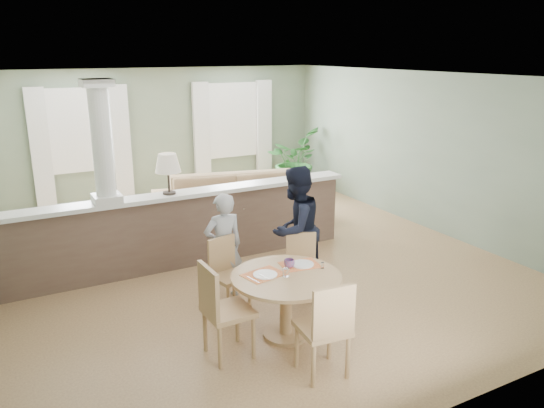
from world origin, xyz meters
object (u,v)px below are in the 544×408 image
child_person (223,247)px  sofa (238,201)px  chair_near (327,326)px  chair_side (221,307)px  chair_far_boy (227,270)px  chair_far_man (302,265)px  houseplant (293,160)px  dining_table (286,288)px  man_person (295,229)px

child_person → sofa: bearing=-118.0°
sofa → chair_near: 4.80m
sofa → chair_side: bearing=-103.7°
sofa → chair_side: size_ratio=2.94×
chair_far_boy → chair_far_man: size_ratio=1.02×
sofa → chair_far_boy: size_ratio=3.40×
houseplant → child_person: bearing=-129.7°
dining_table → chair_near: bearing=-93.4°
chair_near → chair_side: chair_side is taller
sofa → chair_near: bearing=-91.4°
chair_far_boy → chair_far_man: 0.93m
houseplant → chair_side: (-4.04, -5.43, -0.13)m
houseplant → man_person: bearing=-120.2°
child_person → man_person: man_person is taller
chair_near → chair_side: size_ratio=0.98×
chair_side → child_person: size_ratio=0.74×
chair_far_man → chair_side: size_ratio=0.84×
dining_table → man_person: 1.24m
chair_far_man → chair_far_boy: bearing=-170.4°
dining_table → child_person: (-0.22, 1.18, 0.12)m
chair_far_man → child_person: bearing=173.7°
chair_far_man → child_person: 1.00m
dining_table → chair_far_boy: 0.97m
sofa → chair_far_boy: (-1.47, -2.86, 0.05)m
chair_far_boy → chair_near: (0.24, -1.78, 0.07)m
chair_far_boy → chair_side: 1.10m
dining_table → chair_far_man: size_ratio=1.39×
houseplant → chair_far_man: (-2.65, -4.71, -0.21)m
chair_far_boy → chair_side: size_ratio=0.86×
chair_side → sofa: bearing=-28.6°
sofa → houseplant: bearing=50.8°
houseplant → chair_near: houseplant is taller
chair_near → man_person: bearing=-106.5°
houseplant → child_person: 5.45m
sofa → man_person: size_ratio=1.81×
chair_far_boy → chair_near: bearing=-94.4°
sofa → child_person: (-1.40, -2.60, 0.25)m
chair_far_man → chair_side: bearing=-126.9°
chair_near → man_person: 2.02m
houseplant → chair_far_man: 5.41m
chair_near → child_person: (-0.17, 2.04, 0.14)m
houseplant → sofa: bearing=-142.6°
houseplant → chair_side: 6.77m
chair_far_boy → child_person: 0.34m
dining_table → chair_far_man: chair_far_man is taller
sofa → child_person: size_ratio=2.17×
chair_far_boy → man_person: man_person is taller
houseplant → chair_side: houseplant is taller
man_person → chair_near: bearing=45.1°
chair_far_boy → houseplant: bearing=39.3°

